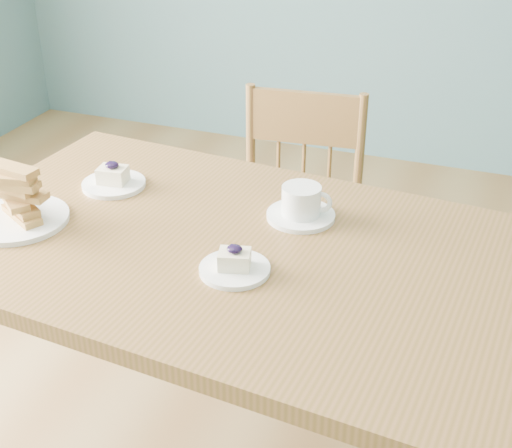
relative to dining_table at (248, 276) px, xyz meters
name	(u,v)px	position (x,y,z in m)	size (l,w,h in m)	color
dining_table	(248,276)	(0.00, 0.00, 0.00)	(1.46, 0.92, 0.75)	brown
dining_chair	(294,228)	(-0.10, 0.65, -0.24)	(0.42, 0.40, 0.85)	brown
cheesecake_plate_near	(235,265)	(0.01, -0.10, 0.09)	(0.14, 0.14, 0.06)	white
cheesecake_plate_far	(113,180)	(-0.42, 0.16, 0.09)	(0.16, 0.16, 0.07)	white
coffee_cup	(302,205)	(0.07, 0.17, 0.11)	(0.16, 0.16, 0.08)	white
biscotti_plate	(14,203)	(-0.53, -0.08, 0.12)	(0.23, 0.23, 0.14)	white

